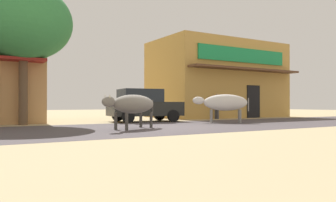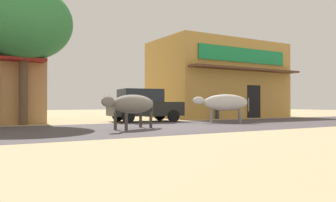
# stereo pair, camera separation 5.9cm
# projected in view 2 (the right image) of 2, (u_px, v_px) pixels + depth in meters

# --- Properties ---
(ground) EXTENTS (80.00, 80.00, 0.00)m
(ground) POSITION_uv_depth(u_px,v_px,m) (166.00, 127.00, 13.22)
(ground) COLOR tan
(asphalt_road) EXTENTS (72.00, 6.48, 0.00)m
(asphalt_road) POSITION_uv_depth(u_px,v_px,m) (166.00, 127.00, 13.22)
(asphalt_road) COLOR #463F42
(asphalt_road) RESTS_ON ground
(storefront_right_club) EXTENTS (8.88, 5.99, 5.10)m
(storefront_right_club) POSITION_uv_depth(u_px,v_px,m) (218.00, 80.00, 23.62)
(storefront_right_club) COLOR #C09146
(storefront_right_club) RESTS_ON ground
(roadside_tree) EXTENTS (4.10, 4.10, 6.04)m
(roadside_tree) POSITION_uv_depth(u_px,v_px,m) (24.00, 23.00, 14.51)
(roadside_tree) COLOR brown
(roadside_tree) RESTS_ON ground
(parked_hatchback_car) EXTENTS (3.79, 2.30, 1.64)m
(parked_hatchback_car) POSITION_uv_depth(u_px,v_px,m) (144.00, 105.00, 17.12)
(parked_hatchback_car) COLOR black
(parked_hatchback_car) RESTS_ON ground
(cow_near_brown) EXTENTS (2.68, 1.69, 1.23)m
(cow_near_brown) POSITION_uv_depth(u_px,v_px,m) (133.00, 104.00, 12.07)
(cow_near_brown) COLOR slate
(cow_near_brown) RESTS_ON ground
(cow_far_dark) EXTENTS (2.36, 1.85, 1.35)m
(cow_far_dark) POSITION_uv_depth(u_px,v_px,m) (224.00, 103.00, 16.01)
(cow_far_dark) COLOR beige
(cow_far_dark) RESTS_ON ground
(pedestrian_by_shop) EXTENTS (0.39, 0.61, 1.50)m
(pedestrian_by_shop) POSITION_uv_depth(u_px,v_px,m) (217.00, 104.00, 20.02)
(pedestrian_by_shop) COLOR #3F3F47
(pedestrian_by_shop) RESTS_ON ground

